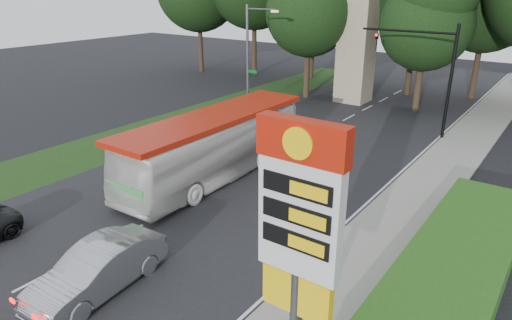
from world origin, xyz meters
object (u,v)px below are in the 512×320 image
Objects in this scene: monument at (357,40)px; streetlight_signs at (250,55)px; traffic_signal_mast at (431,64)px; transit_bus at (215,146)px; sedan_silver at (98,269)px; gas_station_pylon at (300,224)px.

streetlight_signs is at bearing -121.97° from monument.
streetlight_signs is at bearing -171.08° from traffic_signal_mast.
transit_bus is at bearing -116.40° from traffic_signal_mast.
streetlight_signs is 1.65× the size of sedan_silver.
gas_station_pylon is 1.41× the size of sedan_silver.
traffic_signal_mast is 0.60× the size of transit_bus.
gas_station_pylon is 0.86× the size of streetlight_signs.
transit_bus is at bearing 103.46° from sedan_silver.
monument is 19.56m from transit_bus.
gas_station_pylon is 22.29m from traffic_signal_mast.
traffic_signal_mast is 0.72× the size of monument.
monument reaches higher than gas_station_pylon.
monument is at bearing 58.03° from streetlight_signs.
monument is (-7.68, 6.00, 0.43)m from traffic_signal_mast.
transit_bus reaches higher than sedan_silver.
gas_station_pylon is 7.92m from sedan_silver.
transit_bus is (1.12, -19.22, -3.44)m from monument.
monument is 29.32m from sedan_silver.
gas_station_pylon is at bearing -68.20° from monument.
gas_station_pylon is 25.74m from streetlight_signs.
traffic_signal_mast is at bearing -38.00° from monument.
sedan_silver is at bearing -81.67° from monument.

